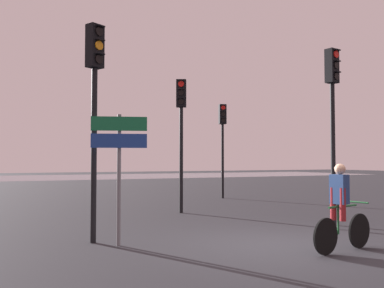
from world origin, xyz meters
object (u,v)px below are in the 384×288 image
traffic_light_near_left (95,91)px  traffic_light_far_right (223,133)px  traffic_light_near_right (333,103)px  traffic_light_center (181,120)px  direction_sign_post (119,155)px  cyclist (341,207)px

traffic_light_near_left → traffic_light_far_right: bearing=-160.5°
traffic_light_far_right → traffic_light_near_right: bearing=93.7°
traffic_light_far_right → traffic_light_center: bearing=60.4°
traffic_light_near_left → traffic_light_far_right: 11.13m
traffic_light_center → direction_sign_post: size_ratio=1.67×
traffic_light_near_right → cyclist: traffic_light_near_right is taller
traffic_light_near_right → cyclist: size_ratio=2.74×
traffic_light_center → direction_sign_post: bearing=80.5°
traffic_light_center → traffic_light_near_right: bearing=148.6°
traffic_light_near_left → traffic_light_far_right: size_ratio=1.06×
traffic_light_center → cyclist: bearing=119.4°
traffic_light_far_right → cyclist: traffic_light_far_right is taller
traffic_light_center → cyclist: traffic_light_center is taller
direction_sign_post → traffic_light_near_left: bearing=-37.1°
traffic_light_far_right → cyclist: (-3.86, -10.88, -2.15)m
traffic_light_far_right → direction_sign_post: bearing=63.3°
traffic_light_near_left → direction_sign_post: size_ratio=1.73×
traffic_light_center → cyclist: size_ratio=2.57×
traffic_light_center → traffic_light_near_left: bearing=73.7°
traffic_light_near_left → traffic_light_center: (3.74, 3.81, -0.11)m
direction_sign_post → cyclist: (3.52, -2.34, -0.97)m
traffic_light_near_left → traffic_light_center: traffic_light_near_left is taller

